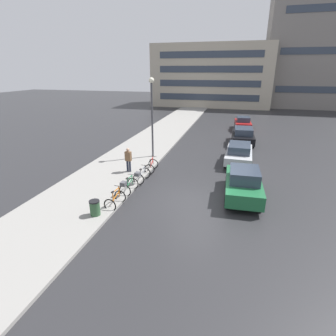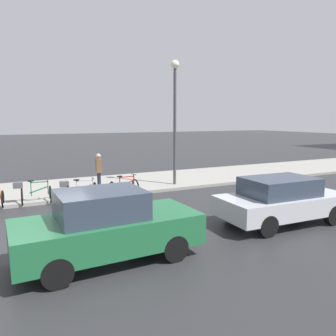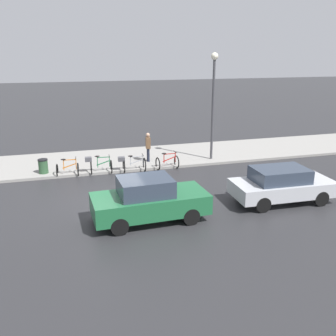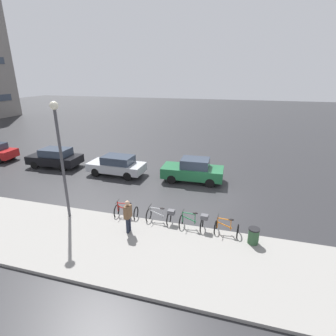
{
  "view_description": "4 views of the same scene",
  "coord_description": "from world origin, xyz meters",
  "px_view_note": "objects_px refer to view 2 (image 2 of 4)",
  "views": [
    {
      "loc": [
        1.82,
        -12.48,
        6.56
      ],
      "look_at": [
        -2.08,
        2.26,
        0.84
      ],
      "focal_mm": 28.0,
      "sensor_mm": 36.0,
      "label": 1
    },
    {
      "loc": [
        9.71,
        -0.88,
        3.3
      ],
      "look_at": [
        -1.84,
        4.78,
        1.4
      ],
      "focal_mm": 35.0,
      "sensor_mm": 36.0,
      "label": 2
    },
    {
      "loc": [
        15.05,
        -1.81,
        6.07
      ],
      "look_at": [
        -0.41,
        2.64,
        1.08
      ],
      "focal_mm": 40.0,
      "sensor_mm": 36.0,
      "label": 3
    },
    {
      "loc": [
        -14.77,
        -1.95,
        7.19
      ],
      "look_at": [
        0.61,
        2.4,
        1.5
      ],
      "focal_mm": 28.0,
      "sensor_mm": 36.0,
      "label": 4
    }
  ],
  "objects_px": {
    "pedestrian": "(99,170)",
    "car_green": "(107,226)",
    "bicycle_third": "(78,190)",
    "bicycle_farthest": "(124,187)",
    "streetlamp": "(175,106)",
    "bicycle_second": "(32,192)",
    "car_silver": "(282,200)"
  },
  "relations": [
    {
      "from": "car_green",
      "to": "pedestrian",
      "type": "height_order",
      "value": "pedestrian"
    },
    {
      "from": "bicycle_farthest",
      "to": "car_green",
      "type": "distance_m",
      "value": 6.53
    },
    {
      "from": "bicycle_farthest",
      "to": "pedestrian",
      "type": "bearing_deg",
      "value": -151.23
    },
    {
      "from": "bicycle_second",
      "to": "pedestrian",
      "type": "xyz_separation_m",
      "value": [
        -1.18,
        2.93,
        0.5
      ]
    },
    {
      "from": "bicycle_second",
      "to": "car_green",
      "type": "distance_m",
      "value": 6.35
    },
    {
      "from": "car_silver",
      "to": "streetlamp",
      "type": "distance_m",
      "value": 7.33
    },
    {
      "from": "car_silver",
      "to": "streetlamp",
      "type": "bearing_deg",
      "value": -176.05
    },
    {
      "from": "car_silver",
      "to": "car_green",
      "type": "bearing_deg",
      "value": -87.22
    },
    {
      "from": "bicycle_third",
      "to": "bicycle_farthest",
      "type": "distance_m",
      "value": 1.96
    },
    {
      "from": "pedestrian",
      "to": "car_silver",
      "type": "bearing_deg",
      "value": 29.9
    },
    {
      "from": "bicycle_third",
      "to": "car_silver",
      "type": "distance_m",
      "value": 7.85
    },
    {
      "from": "streetlamp",
      "to": "bicycle_second",
      "type": "bearing_deg",
      "value": -84.31
    },
    {
      "from": "pedestrian",
      "to": "streetlamp",
      "type": "height_order",
      "value": "streetlamp"
    },
    {
      "from": "car_green",
      "to": "car_silver",
      "type": "relative_size",
      "value": 1.01
    },
    {
      "from": "bicycle_third",
      "to": "car_silver",
      "type": "bearing_deg",
      "value": 42.55
    },
    {
      "from": "bicycle_farthest",
      "to": "car_green",
      "type": "height_order",
      "value": "car_green"
    },
    {
      "from": "bicycle_third",
      "to": "pedestrian",
      "type": "height_order",
      "value": "pedestrian"
    },
    {
      "from": "bicycle_third",
      "to": "pedestrian",
      "type": "bearing_deg",
      "value": 137.44
    },
    {
      "from": "bicycle_third",
      "to": "bicycle_farthest",
      "type": "height_order",
      "value": "bicycle_farthest"
    },
    {
      "from": "bicycle_second",
      "to": "bicycle_farthest",
      "type": "xyz_separation_m",
      "value": [
        0.18,
        3.68,
        -0.11
      ]
    },
    {
      "from": "car_silver",
      "to": "pedestrian",
      "type": "bearing_deg",
      "value": -150.1
    },
    {
      "from": "bicycle_farthest",
      "to": "streetlamp",
      "type": "bearing_deg",
      "value": 106.05
    },
    {
      "from": "bicycle_third",
      "to": "pedestrian",
      "type": "xyz_separation_m",
      "value": [
        -1.33,
        1.22,
        0.52
      ]
    },
    {
      "from": "bicycle_third",
      "to": "bicycle_farthest",
      "type": "relative_size",
      "value": 1.21
    },
    {
      "from": "bicycle_second",
      "to": "pedestrian",
      "type": "height_order",
      "value": "pedestrian"
    },
    {
      "from": "car_green",
      "to": "bicycle_third",
      "type": "bearing_deg",
      "value": 175.52
    },
    {
      "from": "car_green",
      "to": "streetlamp",
      "type": "xyz_separation_m",
      "value": [
        -6.87,
        5.33,
        3.11
      ]
    },
    {
      "from": "bicycle_farthest",
      "to": "pedestrian",
      "type": "relative_size",
      "value": 0.67
    },
    {
      "from": "bicycle_farthest",
      "to": "car_green",
      "type": "relative_size",
      "value": 0.27
    },
    {
      "from": "pedestrian",
      "to": "car_green",
      "type": "bearing_deg",
      "value": -12.91
    },
    {
      "from": "pedestrian",
      "to": "streetlamp",
      "type": "distance_m",
      "value": 4.7
    },
    {
      "from": "streetlamp",
      "to": "bicycle_third",
      "type": "bearing_deg",
      "value": -80.57
    }
  ]
}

